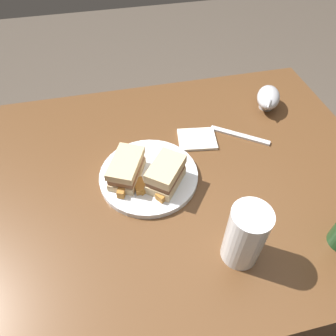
# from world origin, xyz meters

# --- Properties ---
(ground_plane) EXTENTS (6.00, 6.00, 0.00)m
(ground_plane) POSITION_xyz_m (0.00, 0.00, 0.00)
(ground_plane) COLOR #4C4238
(dining_table) EXTENTS (1.05, 0.85, 0.74)m
(dining_table) POSITION_xyz_m (0.00, 0.00, 0.37)
(dining_table) COLOR brown
(dining_table) RESTS_ON ground
(plate) EXTENTS (0.26, 0.26, 0.02)m
(plate) POSITION_xyz_m (-0.10, 0.01, 0.75)
(plate) COLOR white
(plate) RESTS_ON dining_table
(sandwich_half_left) EXTENTS (0.11, 0.13, 0.06)m
(sandwich_half_left) POSITION_xyz_m (-0.16, 0.01, 0.78)
(sandwich_half_left) COLOR #CCB284
(sandwich_half_left) RESTS_ON plate
(sandwich_half_right) EXTENTS (0.12, 0.12, 0.07)m
(sandwich_half_right) POSITION_xyz_m (-0.07, -0.03, 0.79)
(sandwich_half_right) COLOR #CCB284
(sandwich_half_right) RESTS_ON plate
(potato_wedge_front) EXTENTS (0.05, 0.04, 0.02)m
(potato_wedge_front) POSITION_xyz_m (-0.09, -0.03, 0.76)
(potato_wedge_front) COLOR #AD702D
(potato_wedge_front) RESTS_ON plate
(potato_wedge_middle) EXTENTS (0.03, 0.06, 0.01)m
(potato_wedge_middle) POSITION_xyz_m (-0.16, -0.01, 0.76)
(potato_wedge_middle) COLOR #B77F33
(potato_wedge_middle) RESTS_ON plate
(potato_wedge_back) EXTENTS (0.03, 0.05, 0.02)m
(potato_wedge_back) POSITION_xyz_m (-0.13, -0.03, 0.76)
(potato_wedge_back) COLOR #AD702D
(potato_wedge_back) RESTS_ON plate
(potato_wedge_left_edge) EXTENTS (0.05, 0.04, 0.01)m
(potato_wedge_left_edge) POSITION_xyz_m (-0.12, -0.04, 0.76)
(potato_wedge_left_edge) COLOR #B77F33
(potato_wedge_left_edge) RESTS_ON plate
(potato_wedge_right_edge) EXTENTS (0.05, 0.04, 0.02)m
(potato_wedge_right_edge) POSITION_xyz_m (-0.08, -0.07, 0.76)
(potato_wedge_right_edge) COLOR #AD702D
(potato_wedge_right_edge) RESTS_ON plate
(potato_wedge_stray) EXTENTS (0.04, 0.06, 0.02)m
(potato_wedge_stray) POSITION_xyz_m (-0.17, -0.03, 0.76)
(potato_wedge_stray) COLOR #AD702D
(potato_wedge_stray) RESTS_ON plate
(pint_glass) EXTENTS (0.08, 0.08, 0.16)m
(pint_glass) POSITION_xyz_m (0.05, -0.25, 0.81)
(pint_glass) COLOR white
(pint_glass) RESTS_ON dining_table
(gravy_boat) EXTENTS (0.12, 0.14, 0.06)m
(gravy_boat) POSITION_xyz_m (0.33, 0.22, 0.78)
(gravy_boat) COLOR #B7B7BC
(gravy_boat) RESTS_ON dining_table
(napkin) EXTENTS (0.12, 0.11, 0.01)m
(napkin) POSITION_xyz_m (0.06, 0.12, 0.74)
(napkin) COLOR silver
(napkin) RESTS_ON dining_table
(fork) EXTENTS (0.16, 0.12, 0.01)m
(fork) POSITION_xyz_m (0.19, 0.11, 0.74)
(fork) COLOR silver
(fork) RESTS_ON dining_table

